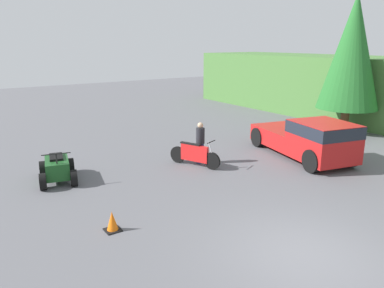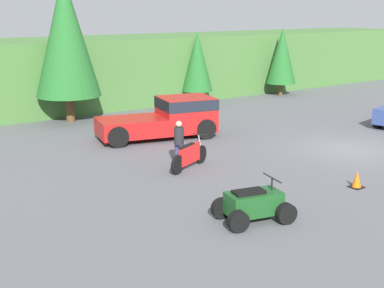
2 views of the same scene
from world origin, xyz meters
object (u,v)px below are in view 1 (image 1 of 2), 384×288
Objects in this scene: dirt_bike at (195,155)px; quad_atv at (57,168)px; pickup_truck_red at (309,138)px; rider_person at (200,141)px; traffic_cone at (112,222)px.

quad_atv reaches higher than dirt_bike.
pickup_truck_red is 2.55× the size of dirt_bike.
quad_atv is at bearing -96.47° from pickup_truck_red.
quad_atv is at bearing -118.32° from rider_person.
dirt_bike is 3.96× the size of traffic_cone.
quad_atv is 1.31× the size of rider_person.
pickup_truck_red is 2.45× the size of quad_atv.
rider_person reaches higher than quad_atv.
rider_person is at bearing 90.29° from dirt_bike.
traffic_cone is (3.41, -5.31, -0.69)m from rider_person.
pickup_truck_red is at bearing 42.37° from dirt_bike.
dirt_bike is 0.96× the size of quad_atv.
pickup_truck_red reaches higher than dirt_bike.
pickup_truck_red is at bearing 97.29° from traffic_cone.
pickup_truck_red reaches higher than rider_person.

